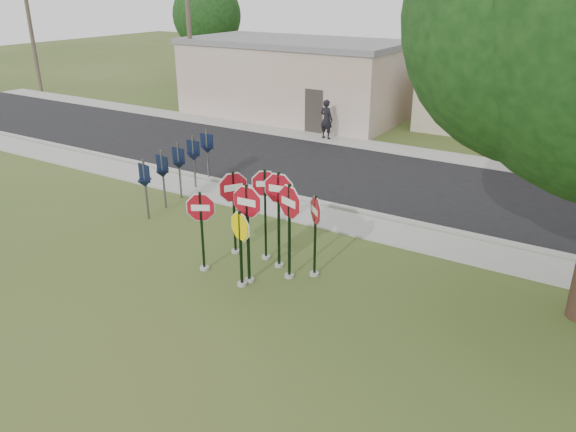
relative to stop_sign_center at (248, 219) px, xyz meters
The scene contains 20 objects.
ground 1.92m from the stop_sign_center, 100.06° to the right, with size 120.00×120.00×0.00m, color #374F1D.
sidewalk_near 4.94m from the stop_sign_center, 91.86° to the left, with size 60.00×1.60×0.06m, color #989890.
road 9.30m from the stop_sign_center, 90.95° to the left, with size 60.00×7.00×0.04m, color black.
sidewalk_far 13.55m from the stop_sign_center, 90.64° to the left, with size 60.00×1.60×0.06m, color #989890.
curb 5.88m from the stop_sign_center, 91.53° to the left, with size 60.00×0.20×0.14m, color #989890.
stop_sign_center is the anchor object (origin of this frame).
stop_sign_yellow 0.54m from the stop_sign_center, 99.68° to the right, with size 0.96×0.32×2.10m.
stop_sign_left 1.43m from the stop_sign_center, behind, with size 0.89×0.53×2.28m.
stop_sign_right 1.04m from the stop_sign_center, 44.25° to the left, with size 1.10×0.42×2.66m.
stop_sign_back_right 1.11m from the stop_sign_center, 79.88° to the left, with size 1.10×0.24×2.76m.
stop_sign_back_left 1.35m from the stop_sign_center, 105.67° to the left, with size 0.85×0.50×2.66m.
stop_sign_far_right 1.72m from the stop_sign_center, 43.24° to the left, with size 0.74×0.68×2.30m.
stop_sign_far_left 1.74m from the stop_sign_center, 138.41° to the left, with size 0.62×0.97×2.51m.
route_sign_row 6.66m from the stop_sign_center, 146.69° to the left, with size 1.43×4.63×2.00m.
building_stucco 19.44m from the stop_sign_center, 118.09° to the left, with size 12.20×6.20×4.20m.
building_house 21.32m from the stop_sign_center, 84.99° to the left, with size 11.60×11.60×6.20m.
utility_pole_near 20.41m from the stop_sign_center, 134.61° to the left, with size 2.20×0.26×9.50m.
utility_pole_far 31.74m from the stop_sign_center, 152.99° to the left, with size 2.20×0.26×9.00m.
bg_tree_left 30.85m from the stop_sign_center, 131.04° to the left, with size 4.90×4.90×7.35m.
pedestrian 14.31m from the stop_sign_center, 110.57° to the left, with size 0.69×0.45×1.88m, color black.
Camera 1 is at (7.60, -9.24, 6.98)m, focal length 35.00 mm.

